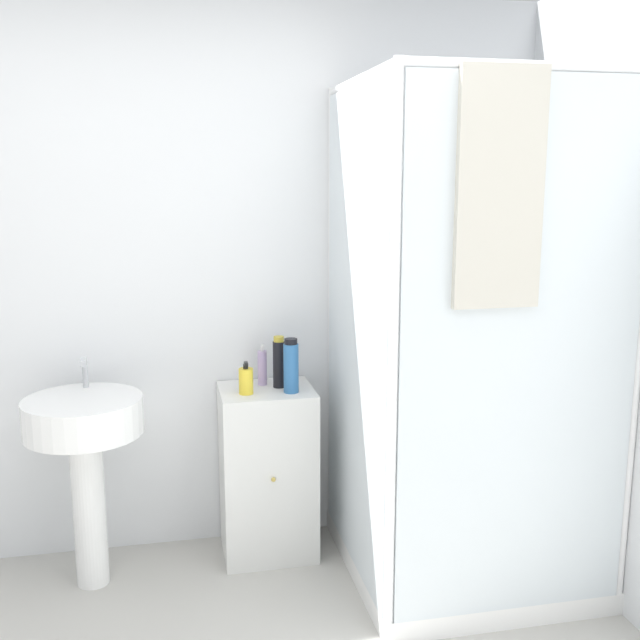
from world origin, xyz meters
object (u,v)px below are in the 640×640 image
at_px(soap_dispenser, 246,381).
at_px(shampoo_bottle_tall_black, 279,363).
at_px(shampoo_bottle_blue, 291,366).
at_px(lotion_bottle_white, 262,367).
at_px(sink, 85,441).

distance_m(soap_dispenser, shampoo_bottle_tall_black, 0.18).
xyz_separation_m(soap_dispenser, shampoo_bottle_blue, (0.20, -0.02, 0.06)).
bearing_deg(shampoo_bottle_blue, soap_dispenser, 174.97).
bearing_deg(soap_dispenser, shampoo_bottle_blue, -5.03).
height_order(shampoo_bottle_tall_black, shampoo_bottle_blue, shampoo_bottle_blue).
distance_m(soap_dispenser, lotion_bottle_white, 0.16).
relative_size(shampoo_bottle_tall_black, lotion_bottle_white, 1.24).
relative_size(sink, shampoo_bottle_blue, 3.96).
relative_size(shampoo_bottle_blue, lotion_bottle_white, 1.28).
bearing_deg(sink, shampoo_bottle_blue, 2.85).
xyz_separation_m(sink, shampoo_bottle_tall_black, (0.84, 0.13, 0.26)).
height_order(soap_dispenser, shampoo_bottle_blue, shampoo_bottle_blue).
bearing_deg(shampoo_bottle_blue, shampoo_bottle_tall_black, 113.25).
xyz_separation_m(shampoo_bottle_tall_black, lotion_bottle_white, (-0.07, 0.05, -0.03)).
height_order(soap_dispenser, shampoo_bottle_tall_black, shampoo_bottle_tall_black).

